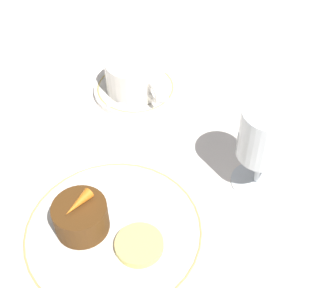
# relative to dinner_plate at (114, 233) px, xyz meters

# --- Properties ---
(ground_plane) EXTENTS (3.00, 3.00, 0.00)m
(ground_plane) POSITION_rel_dinner_plate_xyz_m (0.01, 0.03, -0.01)
(ground_plane) COLOR white
(dinner_plate) EXTENTS (0.24, 0.24, 0.01)m
(dinner_plate) POSITION_rel_dinner_plate_xyz_m (0.00, 0.00, 0.00)
(dinner_plate) COLOR white
(dinner_plate) RESTS_ON ground_plane
(saucer) EXTENTS (0.14, 0.14, 0.01)m
(saucer) POSITION_rel_dinner_plate_xyz_m (-0.24, 0.16, -0.00)
(saucer) COLOR white
(saucer) RESTS_ON ground_plane
(coffee_cup) EXTENTS (0.13, 0.10, 0.06)m
(coffee_cup) POSITION_rel_dinner_plate_xyz_m (-0.24, 0.16, 0.03)
(coffee_cup) COLOR white
(coffee_cup) RESTS_ON saucer
(spoon) EXTENTS (0.05, 0.10, 0.00)m
(spoon) POSITION_rel_dinner_plate_xyz_m (-0.20, 0.16, 0.00)
(spoon) COLOR silver
(spoon) RESTS_ON saucer
(wine_glass) EXTENTS (0.07, 0.07, 0.13)m
(wine_glass) POSITION_rel_dinner_plate_xyz_m (0.02, 0.21, 0.08)
(wine_glass) COLOR silver
(wine_glass) RESTS_ON ground_plane
(dessert_cake) EXTENTS (0.07, 0.07, 0.04)m
(dessert_cake) POSITION_rel_dinner_plate_xyz_m (-0.02, -0.03, 0.03)
(dessert_cake) COLOR #563314
(dessert_cake) RESTS_ON dinner_plate
(carrot_garnish) EXTENTS (0.03, 0.04, 0.01)m
(carrot_garnish) POSITION_rel_dinner_plate_xyz_m (-0.02, -0.03, 0.06)
(carrot_garnish) COLOR orange
(carrot_garnish) RESTS_ON dessert_cake
(pineapple_slice) EXTENTS (0.06, 0.06, 0.01)m
(pineapple_slice) POSITION_rel_dinner_plate_xyz_m (0.04, 0.02, 0.01)
(pineapple_slice) COLOR #EFE075
(pineapple_slice) RESTS_ON dinner_plate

